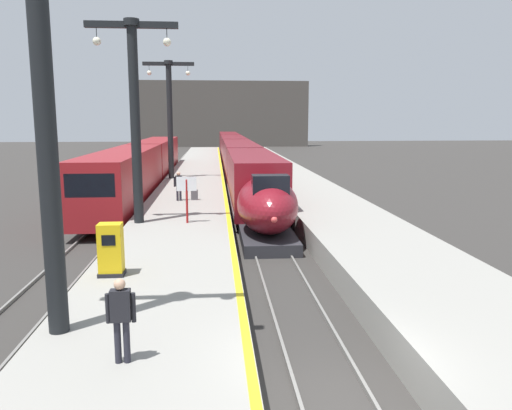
{
  "coord_description": "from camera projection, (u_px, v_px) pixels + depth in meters",
  "views": [
    {
      "loc": [
        -2.4,
        -9.28,
        5.7
      ],
      "look_at": [
        -0.51,
        13.88,
        1.8
      ],
      "focal_mm": 35.59,
      "sensor_mm": 36.0,
      "label": 1
    }
  ],
  "objects": [
    {
      "name": "platform_left",
      "position": [
        191.0,
        198.0,
        34.17
      ],
      "size": [
        4.8,
        110.0,
        1.05
      ],
      "primitive_type": "cube",
      "color": "gray",
      "rests_on": "ground"
    },
    {
      "name": "platform_right",
      "position": [
        309.0,
        196.0,
        34.82
      ],
      "size": [
        4.8,
        110.0,
        1.05
      ],
      "primitive_type": "cube",
      "color": "gray",
      "rests_on": "ground"
    },
    {
      "name": "rail_secondary_right",
      "position": [
        147.0,
        199.0,
        36.69
      ],
      "size": [
        0.08,
        110.0,
        0.12
      ],
      "primitive_type": "cube",
      "color": "slate",
      "rests_on": "ground"
    },
    {
      "name": "passenger_near_edge",
      "position": [
        179.0,
        184.0,
        29.47
      ],
      "size": [
        0.57,
        0.23,
        1.69
      ],
      "color": "#23232D",
      "rests_on": "platform_left"
    },
    {
      "name": "rolling_suitcase",
      "position": [
        194.0,
        195.0,
        29.86
      ],
      "size": [
        0.4,
        0.22,
        0.98
      ],
      "color": "#4C4C51",
      "rests_on": "platform_left"
    },
    {
      "name": "ground_plane",
      "position": [
        337.0,
        405.0,
        10.25
      ],
      "size": [
        260.0,
        260.0,
        0.0
      ],
      "primitive_type": "plane",
      "color": "#33302D"
    },
    {
      "name": "departure_info_board",
      "position": [
        187.0,
        190.0,
        22.96
      ],
      "size": [
        0.9,
        0.1,
        2.12
      ],
      "color": "maroon",
      "rests_on": "platform_left"
    },
    {
      "name": "station_column_far",
      "position": [
        170.0,
        109.0,
        40.12
      ],
      "size": [
        4.0,
        0.68,
        9.24
      ],
      "color": "black",
      "rests_on": "platform_left"
    },
    {
      "name": "platform_left_safety_stripe",
      "position": [
        224.0,
        190.0,
        34.27
      ],
      "size": [
        0.2,
        107.8,
        0.01
      ],
      "primitive_type": "cube",
      "color": "yellow",
      "rests_on": "platform_left"
    },
    {
      "name": "rail_secondary_left",
      "position": [
        126.0,
        199.0,
        36.57
      ],
      "size": [
        0.08,
        110.0,
        0.12
      ],
      "primitive_type": "cube",
      "color": "slate",
      "rests_on": "ground"
    },
    {
      "name": "terminus_back_wall",
      "position": [
        225.0,
        114.0,
        109.36
      ],
      "size": [
        36.0,
        2.0,
        14.0
      ],
      "primitive_type": "cube",
      "color": "#4C4742",
      "rests_on": "ground"
    },
    {
      "name": "regional_train_adjacent",
      "position": [
        144.0,
        165.0,
        41.03
      ],
      "size": [
        2.85,
        36.6,
        3.8
      ],
      "color": "maroon",
      "rests_on": "ground"
    },
    {
      "name": "station_column_near",
      "position": [
        42.0,
        78.0,
        10.39
      ],
      "size": [
        4.0,
        0.68,
        9.14
      ],
      "color": "black",
      "rests_on": "platform_left"
    },
    {
      "name": "passenger_mid_platform",
      "position": [
        121.0,
        314.0,
        9.68
      ],
      "size": [
        0.57,
        0.23,
        1.69
      ],
      "color": "#23232D",
      "rests_on": "platform_left"
    },
    {
      "name": "rail_main_right",
      "position": [
        258.0,
        198.0,
        37.34
      ],
      "size": [
        0.08,
        110.0,
        0.12
      ],
      "primitive_type": "cube",
      "color": "slate",
      "rests_on": "ground"
    },
    {
      "name": "station_column_mid",
      "position": [
        135.0,
        103.0,
        22.41
      ],
      "size": [
        4.0,
        0.68,
        8.96
      ],
      "color": "black",
      "rests_on": "platform_left"
    },
    {
      "name": "highspeed_train_main",
      "position": [
        236.0,
        154.0,
        56.53
      ],
      "size": [
        2.92,
        74.54,
        3.6
      ],
      "color": "maroon",
      "rests_on": "ground"
    },
    {
      "name": "ticket_machine_yellow",
      "position": [
        111.0,
        252.0,
        15.26
      ],
      "size": [
        0.76,
        0.62,
        1.6
      ],
      "color": "yellow",
      "rests_on": "platform_left"
    },
    {
      "name": "rail_main_left",
      "position": [
        238.0,
        198.0,
        37.22
      ],
      "size": [
        0.08,
        110.0,
        0.12
      ],
      "primitive_type": "cube",
      "color": "slate",
      "rests_on": "ground"
    }
  ]
}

